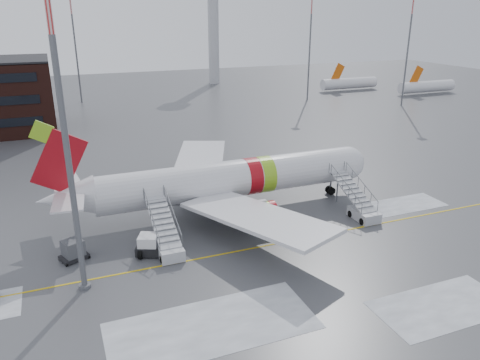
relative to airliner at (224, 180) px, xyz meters
name	(u,v)px	position (x,y,z in m)	size (l,w,h in m)	color
ground	(240,245)	(-1.35, -7.75, -3.42)	(260.00, 260.00, 0.00)	#494C4F
airliner	(224,180)	(0.00, 0.00, 0.00)	(35.03, 32.97, 11.18)	silver
airstair_fwd	(360,207)	(12.32, -6.54, -2.35)	(2.05, 7.70, 3.48)	#A8AAAF
airstair_aft	(167,241)	(-7.71, -6.54, -2.35)	(2.05, 7.70, 3.48)	#B6B9BE
pushback_tug	(153,246)	(-8.97, -6.53, -2.61)	(3.60, 3.23, 1.82)	black
uld_container	(73,251)	(-15.39, -4.90, -2.59)	(2.59, 2.26, 1.76)	black
light_mast_near	(65,133)	(-14.91, -9.75, 8.75)	(1.20, 1.20, 23.40)	#595B60
control_tower	(213,15)	(28.65, 87.25, 15.33)	(6.40, 6.40, 30.00)	#B2B5BA
light_mast_far_ne	(310,39)	(40.65, 54.25, 10.42)	(1.20, 1.20, 24.25)	#595B60
light_mast_far_n	(75,40)	(-9.35, 70.25, 10.42)	(1.20, 1.20, 24.25)	#595B60
light_mast_far_e	(409,41)	(56.65, 40.25, 10.42)	(1.20, 1.20, 24.25)	#595B60
distant_aircraft	(373,93)	(61.15, 56.25, -3.42)	(35.00, 18.00, 8.00)	#D8590C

